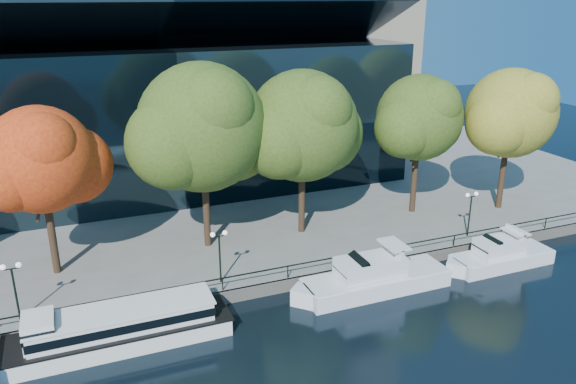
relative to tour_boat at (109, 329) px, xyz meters
name	(u,v)px	position (x,y,z in m)	size (l,w,h in m)	color
ground	(305,311)	(13.03, -0.76, -1.27)	(160.00, 160.00, 0.00)	black
promenade	(190,165)	(13.03, 35.61, -0.77)	(90.00, 67.08, 1.00)	slate
railing	(288,266)	(13.03, 2.49, 0.66)	(88.20, 0.08, 0.99)	black
convention_building	(160,111)	(9.03, 31.02, 7.23)	(50.00, 24.57, 21.43)	black
tour_boat	(109,329)	(0.00, 0.00, 0.00)	(15.80, 3.52, 3.00)	white
cruiser_near	(370,278)	(18.62, -0.03, -0.16)	(12.43, 3.20, 3.60)	white
cruiser_far	(498,255)	(30.25, -0.37, -0.27)	(9.71, 2.69, 3.17)	white
tree_1	(43,162)	(-2.74, 9.83, 8.44)	(9.64, 7.90, 12.74)	black
tree_2	(205,130)	(9.16, 10.29, 9.61)	(12.77, 10.47, 15.21)	black
tree_3	(305,128)	(17.59, 10.04, 9.08)	(11.74, 9.63, 14.26)	black
tree_4	(421,120)	(29.47, 10.55, 8.77)	(9.92, 8.13, 13.19)	black
tree_5	(512,115)	(38.02, 8.24, 8.96)	(10.49, 8.60, 13.61)	black
lamp_0	(13,278)	(-5.23, 3.74, 2.71)	(1.26, 0.36, 4.03)	black
lamp_1	(219,245)	(8.23, 3.74, 2.71)	(1.26, 0.36, 4.03)	black
lamp_2	(471,204)	(30.44, 3.74, 2.71)	(1.26, 0.36, 4.03)	black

